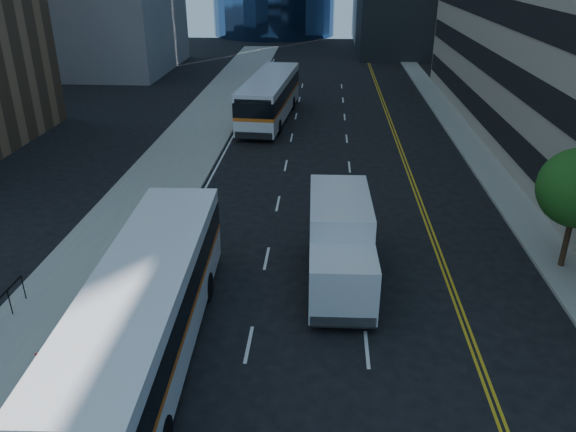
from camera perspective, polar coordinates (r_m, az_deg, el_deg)
name	(u,v)px	position (r m, az deg, el deg)	size (l,w,h in m)	color
ground	(354,390)	(17.98, 6.76, -17.19)	(160.00, 160.00, 0.00)	black
sidewalk_west	(194,139)	(41.23, -9.57, 7.75)	(5.00, 90.00, 0.15)	gray
sidewalk_east	(469,144)	(41.41, 17.94, 6.95)	(2.00, 90.00, 0.15)	gray
bus_front	(147,310)	(18.55, -14.18, -9.22)	(3.33, 13.10, 3.35)	silver
bus_rear	(270,96)	(45.55, -1.85, 12.04)	(3.94, 13.46, 3.42)	white
box_truck	(340,243)	(22.17, 5.31, -2.73)	(2.57, 7.03, 3.34)	silver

